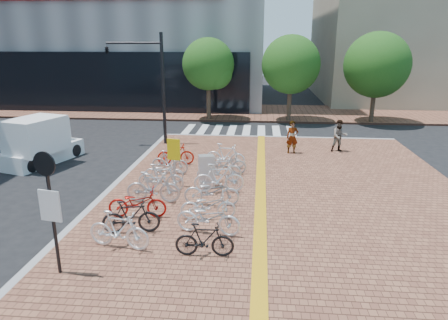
# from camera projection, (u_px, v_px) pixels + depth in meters

# --- Properties ---
(ground) EXTENTS (120.00, 120.00, 0.00)m
(ground) POSITION_uv_depth(u_px,v_px,m) (201.00, 220.00, 13.50)
(ground) COLOR black
(ground) RESTS_ON ground
(tactile_strip) EXTENTS (0.40, 34.00, 0.01)m
(tactile_strip) POSITION_uv_depth(u_px,v_px,m) (259.00, 316.00, 8.50)
(tactile_strip) COLOR gold
(tactile_strip) RESTS_ON sidewalk
(kerb_north) EXTENTS (14.00, 0.25, 0.15)m
(kerb_north) POSITION_uv_depth(u_px,v_px,m) (278.00, 138.00, 24.66)
(kerb_north) COLOR gray
(kerb_north) RESTS_ON ground
(far_sidewalk) EXTENTS (70.00, 8.00, 0.15)m
(far_sidewalk) POSITION_uv_depth(u_px,v_px,m) (238.00, 112.00, 33.52)
(far_sidewalk) COLOR brown
(far_sidewalk) RESTS_ON ground
(building_beige) EXTENTS (20.00, 18.00, 18.00)m
(building_beige) POSITION_uv_depth(u_px,v_px,m) (425.00, 8.00, 39.88)
(building_beige) COLOR gray
(building_beige) RESTS_ON ground
(crosswalk) EXTENTS (7.50, 4.00, 0.01)m
(crosswalk) POSITION_uv_depth(u_px,v_px,m) (239.00, 131.00, 26.81)
(crosswalk) COLOR silver
(crosswalk) RESTS_ON ground
(street_trees) EXTENTS (16.20, 4.60, 6.35)m
(street_trees) POSITION_uv_depth(u_px,v_px,m) (306.00, 66.00, 28.54)
(street_trees) COLOR #38281E
(street_trees) RESTS_ON far_sidewalk
(bike_0) EXTENTS (1.92, 0.85, 1.12)m
(bike_0) POSITION_uv_depth(u_px,v_px,m) (119.00, 230.00, 11.18)
(bike_0) COLOR white
(bike_0) RESTS_ON sidewalk
(bike_1) EXTENTS (1.81, 0.82, 1.05)m
(bike_1) POSITION_uv_depth(u_px,v_px,m) (131.00, 217.00, 12.10)
(bike_1) COLOR black
(bike_1) RESTS_ON sidewalk
(bike_2) EXTENTS (1.98, 0.84, 1.01)m
(bike_2) POSITION_uv_depth(u_px,v_px,m) (137.00, 203.00, 13.20)
(bike_2) COLOR #AD110C
(bike_2) RESTS_ON sidewalk
(bike_3) EXTENTS (1.97, 0.61, 1.18)m
(bike_3) POSITION_uv_depth(u_px,v_px,m) (153.00, 187.00, 14.39)
(bike_3) COLOR #BBBBC0
(bike_3) RESTS_ON sidewalk
(bike_4) EXTENTS (1.87, 0.63, 1.11)m
(bike_4) POSITION_uv_depth(u_px,v_px,m) (161.00, 178.00, 15.47)
(bike_4) COLOR silver
(bike_4) RESTS_ON sidewalk
(bike_5) EXTENTS (1.67, 0.59, 0.88)m
(bike_5) POSITION_uv_depth(u_px,v_px,m) (164.00, 172.00, 16.59)
(bike_5) COLOR silver
(bike_5) RESTS_ON sidewalk
(bike_6) EXTENTS (1.79, 0.80, 1.04)m
(bike_6) POSITION_uv_depth(u_px,v_px,m) (170.00, 162.00, 17.63)
(bike_6) COLOR #ADACB1
(bike_6) RESTS_ON sidewalk
(bike_7) EXTENTS (1.80, 0.78, 1.04)m
(bike_7) POSITION_uv_depth(u_px,v_px,m) (176.00, 154.00, 18.86)
(bike_7) COLOR red
(bike_7) RESTS_ON sidewalk
(bike_8) EXTENTS (1.63, 0.51, 0.97)m
(bike_8) POSITION_uv_depth(u_px,v_px,m) (204.00, 240.00, 10.78)
(bike_8) COLOR black
(bike_8) RESTS_ON sidewalk
(bike_9) EXTENTS (2.10, 1.01, 1.06)m
(bike_9) POSITION_uv_depth(u_px,v_px,m) (208.00, 218.00, 12.05)
(bike_9) COLOR white
(bike_9) RESTS_ON sidewalk
(bike_10) EXTENTS (1.88, 0.86, 0.95)m
(bike_10) POSITION_uv_depth(u_px,v_px,m) (208.00, 205.00, 13.08)
(bike_10) COLOR white
(bike_10) RESTS_ON sidewalk
(bike_11) EXTENTS (2.00, 0.73, 1.04)m
(bike_11) POSITION_uv_depth(u_px,v_px,m) (212.00, 191.00, 14.18)
(bike_11) COLOR silver
(bike_11) RESTS_ON sidewalk
(bike_12) EXTENTS (1.99, 0.77, 1.17)m
(bike_12) POSITION_uv_depth(u_px,v_px,m) (219.00, 178.00, 15.36)
(bike_12) COLOR white
(bike_12) RESTS_ON sidewalk
(bike_13) EXTENTS (1.93, 0.85, 1.12)m
(bike_13) POSITION_uv_depth(u_px,v_px,m) (219.00, 170.00, 16.46)
(bike_13) COLOR silver
(bike_13) RESTS_ON sidewalk
(bike_14) EXTENTS (1.94, 0.94, 0.98)m
(bike_14) POSITION_uv_depth(u_px,v_px,m) (225.00, 164.00, 17.50)
(bike_14) COLOR #ABABB0
(bike_14) RESTS_ON sidewalk
(bike_15) EXTENTS (1.95, 0.88, 1.13)m
(bike_15) POSITION_uv_depth(u_px,v_px,m) (226.00, 156.00, 18.47)
(bike_15) COLOR white
(bike_15) RESTS_ON sidewalk
(pedestrian_a) EXTENTS (0.68, 0.50, 1.71)m
(pedestrian_a) POSITION_uv_depth(u_px,v_px,m) (292.00, 137.00, 20.75)
(pedestrian_a) COLOR gray
(pedestrian_a) RESTS_ON sidewalk
(pedestrian_b) EXTENTS (0.91, 0.75, 1.70)m
(pedestrian_b) POSITION_uv_depth(u_px,v_px,m) (339.00, 136.00, 21.07)
(pedestrian_b) COLOR #535969
(pedestrian_b) RESTS_ON sidewalk
(utility_box) EXTENTS (0.70, 0.59, 1.31)m
(utility_box) POSITION_uv_depth(u_px,v_px,m) (206.00, 171.00, 15.96)
(utility_box) COLOR silver
(utility_box) RESTS_ON sidewalk
(yellow_sign) EXTENTS (0.53, 0.18, 1.98)m
(yellow_sign) POSITION_uv_depth(u_px,v_px,m) (174.00, 154.00, 15.77)
(yellow_sign) COLOR #B7B7BC
(yellow_sign) RESTS_ON sidewalk
(notice_sign) EXTENTS (0.59, 0.19, 3.21)m
(notice_sign) POSITION_uv_depth(u_px,v_px,m) (50.00, 199.00, 9.54)
(notice_sign) COLOR black
(notice_sign) RESTS_ON sidewalk
(traffic_light_pole) EXTENTS (3.29, 1.27, 6.12)m
(traffic_light_pole) POSITION_uv_depth(u_px,v_px,m) (137.00, 68.00, 21.94)
(traffic_light_pole) COLOR black
(traffic_light_pole) RESTS_ON sidewalk
(box_truck) EXTENTS (2.82, 4.39, 2.35)m
(box_truck) POSITION_uv_depth(u_px,v_px,m) (39.00, 141.00, 19.56)
(box_truck) COLOR white
(box_truck) RESTS_ON ground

